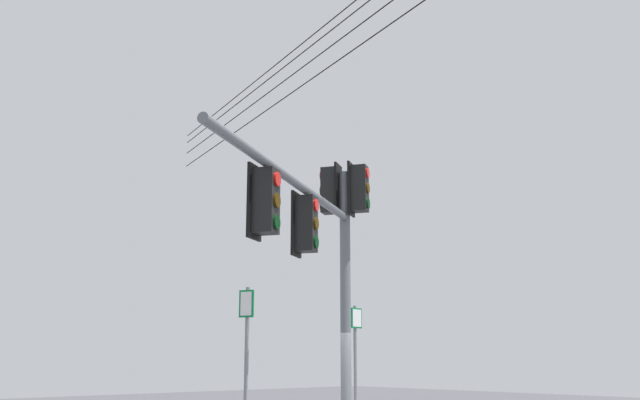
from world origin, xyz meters
TOP-DOWN VIEW (x-y plane):
  - signal_mast_assembly at (0.30, -0.13)m, footprint 5.69×3.67m
  - route_sign_primary at (1.52, -0.64)m, footprint 0.14×0.25m
  - route_sign_secondary at (-2.29, -1.97)m, footprint 0.37×0.12m
  - overhead_wire_span at (-1.08, -1.63)m, footprint 4.19×17.56m

SIDE VIEW (x-z plane):
  - route_sign_primary at x=1.52m, z-range 0.28..3.46m
  - route_sign_secondary at x=-2.29m, z-range 0.35..3.48m
  - signal_mast_assembly at x=0.30m, z-range 1.25..7.01m
  - overhead_wire_span at x=-1.08m, z-range 8.02..9.12m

